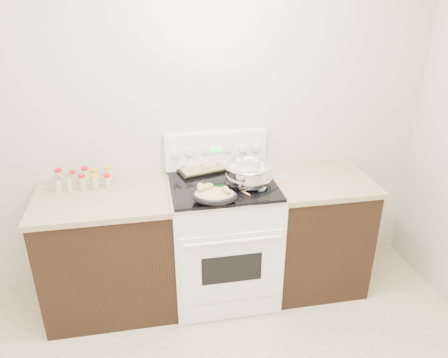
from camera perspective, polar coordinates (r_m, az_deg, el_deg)
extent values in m
cube|color=beige|center=(3.22, -7.54, 8.19)|extent=(4.00, 0.05, 2.70)
cube|color=black|center=(3.31, -14.66, -9.50)|extent=(0.90, 0.64, 0.88)
cube|color=brown|center=(3.08, -15.58, -2.42)|extent=(0.93, 0.67, 0.04)
cube|color=black|center=(3.52, 11.68, -6.94)|extent=(0.70, 0.64, 0.88)
cube|color=brown|center=(3.30, 12.36, -0.15)|extent=(0.73, 0.67, 0.04)
cube|color=white|center=(3.31, -0.16, -8.12)|extent=(0.76, 0.66, 0.92)
cube|color=white|center=(3.05, 1.01, -11.60)|extent=(0.70, 0.01, 0.55)
cube|color=black|center=(3.04, 1.03, -11.68)|extent=(0.42, 0.01, 0.22)
cylinder|color=white|center=(2.88, 1.20, -8.14)|extent=(0.65, 0.02, 0.02)
cube|color=white|center=(3.29, 0.95, -16.83)|extent=(0.70, 0.01, 0.14)
cube|color=silver|center=(3.08, -0.17, -0.86)|extent=(0.78, 0.68, 0.01)
cube|color=black|center=(3.08, -0.17, -0.66)|extent=(0.74, 0.64, 0.01)
cube|color=white|center=(3.29, -1.10, 3.84)|extent=(0.76, 0.07, 0.28)
cylinder|color=white|center=(3.21, -6.27, 3.39)|extent=(0.06, 0.02, 0.06)
cylinder|color=white|center=(3.21, -4.49, 3.52)|extent=(0.06, 0.02, 0.06)
cylinder|color=white|center=(3.28, 2.49, 4.00)|extent=(0.06, 0.02, 0.06)
cylinder|color=white|center=(3.30, 4.19, 4.11)|extent=(0.06, 0.02, 0.06)
cube|color=#19E533|center=(3.24, -0.98, 3.80)|extent=(0.09, 0.00, 0.04)
cube|color=silver|center=(3.23, -2.38, 3.70)|extent=(0.05, 0.00, 0.05)
cube|color=silver|center=(3.25, 0.41, 3.89)|extent=(0.05, 0.00, 0.05)
ellipsoid|color=silver|center=(3.03, 3.23, 0.41)|extent=(0.37, 0.37, 0.20)
cylinder|color=silver|center=(3.06, 3.21, -0.61)|extent=(0.18, 0.18, 0.01)
torus|color=silver|center=(3.00, 3.27, 1.77)|extent=(0.34, 0.34, 0.02)
cylinder|color=silver|center=(3.03, 3.24, 0.77)|extent=(0.32, 0.32, 0.11)
cylinder|color=brown|center=(3.01, 3.27, 1.56)|extent=(0.30, 0.30, 0.00)
cube|color=beige|center=(2.95, 4.33, 1.19)|extent=(0.02, 0.02, 0.02)
cube|color=beige|center=(3.12, 3.96, 2.53)|extent=(0.04, 0.04, 0.03)
cube|color=beige|center=(2.98, 0.98, 1.49)|extent=(0.03, 0.03, 0.02)
cube|color=beige|center=(2.98, 4.87, 1.44)|extent=(0.03, 0.03, 0.02)
cube|color=beige|center=(3.10, 1.91, 2.44)|extent=(0.04, 0.04, 0.03)
cube|color=beige|center=(2.99, 1.44, 1.58)|extent=(0.04, 0.04, 0.02)
cube|color=beige|center=(3.10, 2.91, 2.41)|extent=(0.02, 0.02, 0.02)
cube|color=beige|center=(2.95, 5.09, 1.16)|extent=(0.04, 0.04, 0.02)
cube|color=beige|center=(3.00, 3.55, 1.60)|extent=(0.03, 0.03, 0.03)
cube|color=beige|center=(2.98, 2.88, 1.43)|extent=(0.04, 0.04, 0.03)
cube|color=beige|center=(3.04, 4.97, 1.87)|extent=(0.03, 0.03, 0.02)
cube|color=beige|center=(3.08, 4.28, 2.22)|extent=(0.04, 0.04, 0.02)
cube|color=beige|center=(2.96, 4.49, 1.25)|extent=(0.03, 0.03, 0.02)
cube|color=beige|center=(2.95, 2.72, 1.19)|extent=(0.04, 0.04, 0.02)
ellipsoid|color=black|center=(2.81, -1.25, -2.25)|extent=(0.33, 0.26, 0.08)
ellipsoid|color=tan|center=(2.81, -1.25, -2.03)|extent=(0.30, 0.23, 0.06)
sphere|color=tan|center=(2.80, -3.01, -1.32)|extent=(0.05, 0.05, 0.05)
sphere|color=tan|center=(2.79, 0.16, -1.34)|extent=(0.04, 0.04, 0.04)
sphere|color=tan|center=(2.84, -3.12, -0.93)|extent=(0.04, 0.04, 0.04)
sphere|color=tan|center=(2.81, -2.31, -1.13)|extent=(0.05, 0.05, 0.05)
sphere|color=tan|center=(2.77, 0.49, -1.68)|extent=(0.04, 0.04, 0.04)
sphere|color=tan|center=(2.83, -2.43, -0.98)|extent=(0.04, 0.04, 0.04)
sphere|color=tan|center=(2.84, -2.08, -0.92)|extent=(0.04, 0.04, 0.04)
sphere|color=tan|center=(2.84, -1.81, -0.94)|extent=(0.04, 0.04, 0.04)
cube|color=black|center=(3.31, -2.69, 1.53)|extent=(0.47, 0.39, 0.02)
cube|color=tan|center=(3.30, -2.70, 1.73)|extent=(0.42, 0.34, 0.02)
sphere|color=tan|center=(3.34, -4.24, 2.18)|extent=(0.04, 0.04, 0.04)
sphere|color=tan|center=(3.32, -0.61, 2.08)|extent=(0.04, 0.04, 0.04)
sphere|color=tan|center=(3.27, -5.30, 1.69)|extent=(0.03, 0.03, 0.03)
sphere|color=tan|center=(3.30, -0.79, 1.99)|extent=(0.04, 0.04, 0.04)
sphere|color=tan|center=(3.28, -2.90, 1.82)|extent=(0.03, 0.03, 0.03)
sphere|color=tan|center=(3.22, -2.53, 1.33)|extent=(0.05, 0.05, 0.05)
sphere|color=tan|center=(3.37, -4.22, 2.49)|extent=(0.03, 0.03, 0.03)
sphere|color=tan|center=(3.40, -1.11, 2.69)|extent=(0.03, 0.03, 0.03)
sphere|color=tan|center=(3.37, -4.41, 2.39)|extent=(0.04, 0.04, 0.04)
sphere|color=tan|center=(3.36, -3.85, 2.34)|extent=(0.03, 0.03, 0.03)
cylinder|color=tan|center=(2.98, 1.84, -1.31)|extent=(0.13, 0.21, 0.01)
sphere|color=tan|center=(2.88, 1.22, -2.17)|extent=(0.04, 0.04, 0.04)
sphere|color=#9FCEED|center=(2.98, 4.80, -0.91)|extent=(0.08, 0.08, 0.08)
cylinder|color=#9FCEED|center=(3.04, 6.28, 0.14)|extent=(0.24, 0.15, 0.07)
cylinder|color=#BFB28C|center=(3.28, -20.70, 0.05)|extent=(0.04, 0.04, 0.11)
cylinder|color=#B21414|center=(3.26, -20.87, 1.09)|extent=(0.05, 0.05, 0.02)
cylinder|color=#BFB28C|center=(3.26, -19.13, -0.04)|extent=(0.04, 0.04, 0.09)
cylinder|color=#B21414|center=(3.24, -19.26, 0.84)|extent=(0.04, 0.04, 0.02)
cylinder|color=#BFB28C|center=(3.25, -17.61, 0.29)|extent=(0.04, 0.04, 0.11)
cylinder|color=#B21414|center=(3.23, -17.76, 1.33)|extent=(0.05, 0.05, 0.02)
cylinder|color=#BFB28C|center=(3.24, -16.39, 0.21)|extent=(0.05, 0.05, 0.09)
cylinder|color=gold|center=(3.22, -16.51, 1.11)|extent=(0.05, 0.05, 0.02)
cylinder|color=#BFB28C|center=(3.23, -14.77, 0.44)|extent=(0.04, 0.04, 0.11)
cylinder|color=gold|center=(3.20, -14.89, 1.45)|extent=(0.05, 0.05, 0.02)
cylinder|color=#BFB28C|center=(3.20, -20.87, -0.80)|extent=(0.05, 0.05, 0.09)
cylinder|color=#B2B2B7|center=(3.18, -21.02, 0.09)|extent=(0.05, 0.05, 0.02)
cylinder|color=#BFB28C|center=(3.18, -19.58, -0.59)|extent=(0.04, 0.04, 0.11)
cylinder|color=#B2B2B7|center=(3.15, -19.75, 0.48)|extent=(0.04, 0.04, 0.02)
cylinder|color=#BFB28C|center=(3.17, -17.98, -0.59)|extent=(0.04, 0.04, 0.10)
cylinder|color=#B21414|center=(3.14, -18.12, 0.37)|extent=(0.04, 0.04, 0.02)
cylinder|color=#BFB28C|center=(3.15, -16.46, -0.52)|extent=(0.04, 0.04, 0.10)
cylinder|color=gold|center=(3.13, -16.58, 0.42)|extent=(0.05, 0.05, 0.02)
cylinder|color=#BFB28C|center=(3.15, -14.94, -0.42)|extent=(0.04, 0.04, 0.09)
cylinder|color=#B21414|center=(3.13, -15.04, 0.44)|extent=(0.05, 0.05, 0.02)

